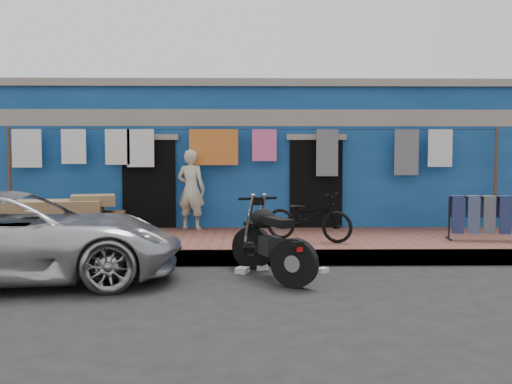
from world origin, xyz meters
name	(u,v)px	position (x,y,z in m)	size (l,w,h in m)	color
ground	(258,288)	(0.00, 0.00, 0.00)	(80.00, 80.00, 0.00)	black
sidewalk	(255,244)	(0.00, 3.00, 0.12)	(28.00, 3.00, 0.25)	brown
curb	(256,258)	(0.00, 1.55, 0.12)	(28.00, 0.10, 0.25)	gray
building	(253,159)	(0.00, 6.99, 1.69)	(12.20, 5.20, 3.36)	navy
clothesline	(230,153)	(-0.51, 4.25, 1.82)	(10.06, 0.06, 2.10)	brown
car	(15,235)	(-3.34, 0.37, 0.65)	(2.11, 4.64, 1.31)	silver
seated_person	(191,189)	(-1.30, 4.20, 1.07)	(0.59, 0.39, 1.64)	beige
bicycle	(309,211)	(0.94, 2.54, 0.77)	(0.57, 1.61, 1.04)	black
motorcycle	(272,238)	(0.20, 0.63, 0.57)	(1.25, 1.85, 1.13)	black
charpoy	(68,216)	(-3.52, 3.26, 0.61)	(2.28, 1.30, 0.73)	brown
jeans_rack	(496,217)	(4.29, 2.58, 0.66)	(1.74, 0.54, 0.82)	black
litter_a	(262,267)	(0.07, 1.20, 0.04)	(0.17, 0.13, 0.08)	silver
litter_b	(323,270)	(0.98, 0.94, 0.04)	(0.16, 0.12, 0.08)	silver
litter_c	(242,270)	(-0.22, 0.96, 0.04)	(0.21, 0.17, 0.08)	silver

